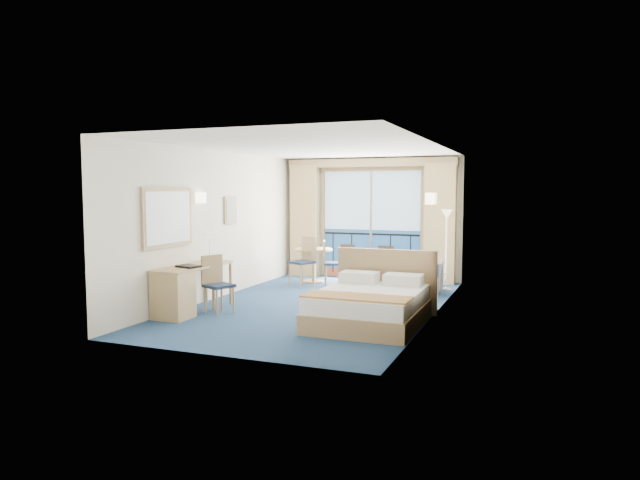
{
  "coord_description": "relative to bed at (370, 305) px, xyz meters",
  "views": [
    {
      "loc": [
        3.56,
        -9.02,
        1.98
      ],
      "look_at": [
        -0.05,
        0.2,
        1.11
      ],
      "focal_mm": 32.0,
      "sensor_mm": 36.0,
      "label": 1
    }
  ],
  "objects": [
    {
      "name": "floor",
      "position": [
        -1.23,
        1.02,
        -0.29
      ],
      "size": [
        6.5,
        6.5,
        0.0
      ],
      "primitive_type": "plane",
      "color": "navy",
      "rests_on": "ground"
    },
    {
      "name": "curtain_right",
      "position": [
        0.32,
        4.09,
        0.99
      ],
      "size": [
        0.65,
        0.22,
        2.55
      ],
      "primitive_type": "cube",
      "color": "tan",
      "rests_on": "room_walls"
    },
    {
      "name": "round_table",
      "position": [
        -2.23,
        3.28,
        0.26
      ],
      "size": [
        0.81,
        0.81,
        0.73
      ],
      "color": "#A38658",
      "rests_on": "ground"
    },
    {
      "name": "desk",
      "position": [
        -2.94,
        -0.63,
        0.13
      ],
      "size": [
        0.56,
        1.62,
        0.76
      ],
      "color": "#A38658",
      "rests_on": "ground"
    },
    {
      "name": "sconce_left",
      "position": [
        -3.17,
        0.42,
        1.56
      ],
      "size": [
        0.18,
        0.18,
        0.18
      ],
      "primitive_type": "cylinder",
      "color": "beige",
      "rests_on": "room_walls"
    },
    {
      "name": "floor_lamp",
      "position": [
        0.58,
        3.34,
        0.92
      ],
      "size": [
        0.22,
        0.22,
        1.6
      ],
      "color": "silver",
      "rests_on": "ground"
    },
    {
      "name": "mirror",
      "position": [
        -3.2,
        -0.48,
        1.26
      ],
      "size": [
        0.05,
        1.25,
        0.95
      ],
      "color": "#A38658",
      "rests_on": "room_walls"
    },
    {
      "name": "curtain_left",
      "position": [
        -2.78,
        4.09,
        0.99
      ],
      "size": [
        0.65,
        0.22,
        2.55
      ],
      "primitive_type": "cube",
      "color": "tan",
      "rests_on": "room_walls"
    },
    {
      "name": "table_chair_b",
      "position": [
        -2.26,
        2.86,
        0.29
      ],
      "size": [
        0.59,
        0.59,
        1.02
      ],
      "rotation": [
        0.0,
        0.0,
        -0.45
      ],
      "color": "#1B2840",
      "rests_on": "ground"
    },
    {
      "name": "table_chair_a",
      "position": [
        -1.82,
        3.15,
        0.23
      ],
      "size": [
        0.53,
        0.52,
        0.92
      ],
      "rotation": [
        0.0,
        0.0,
        1.96
      ],
      "color": "#1B2840",
      "rests_on": "ground"
    },
    {
      "name": "room_walls",
      "position": [
        -1.23,
        1.02,
        1.49
      ],
      "size": [
        4.04,
        6.54,
        2.72
      ],
      "color": "beige",
      "rests_on": "ground"
    },
    {
      "name": "desk_chair",
      "position": [
        -2.56,
        -0.13,
        0.24
      ],
      "size": [
        0.53,
        0.53,
        0.93
      ],
      "rotation": [
        0.0,
        0.0,
        1.17
      ],
      "color": "#1B2840",
      "rests_on": "ground"
    },
    {
      "name": "wall_print",
      "position": [
        -3.2,
        1.47,
        1.31
      ],
      "size": [
        0.04,
        0.42,
        0.52
      ],
      "color": "#A38658",
      "rests_on": "room_walls"
    },
    {
      "name": "nightstand",
      "position": [
        0.55,
        1.23,
        -0.03
      ],
      "size": [
        0.4,
        0.38,
        0.53
      ],
      "primitive_type": "cube",
      "color": "tan",
      "rests_on": "ground"
    },
    {
      "name": "bed",
      "position": [
        0.0,
        0.0,
        0.0
      ],
      "size": [
        1.64,
        1.95,
        1.03
      ],
      "color": "#A38658",
      "rests_on": "ground"
    },
    {
      "name": "folder",
      "position": [
        -2.88,
        -0.42,
        0.49
      ],
      "size": [
        0.4,
        0.34,
        0.03
      ],
      "primitive_type": "cube",
      "rotation": [
        0.0,
        0.0,
        -0.26
      ],
      "color": "black",
      "rests_on": "desk"
    },
    {
      "name": "desk_lamp",
      "position": [
        -2.95,
        0.31,
        0.84
      ],
      "size": [
        0.13,
        0.13,
        0.49
      ],
      "color": "silver",
      "rests_on": "desk"
    },
    {
      "name": "sconce_right",
      "position": [
        0.71,
        0.87,
        1.56
      ],
      "size": [
        0.18,
        0.18,
        0.18
      ],
      "primitive_type": "cylinder",
      "color": "beige",
      "rests_on": "room_walls"
    },
    {
      "name": "armchair",
      "position": [
        0.23,
        2.91,
        0.03
      ],
      "size": [
        0.76,
        0.77,
        0.64
      ],
      "primitive_type": "imported",
      "rotation": [
        0.0,
        0.0,
        3.25
      ],
      "color": "#454854",
      "rests_on": "ground"
    },
    {
      "name": "pelmet",
      "position": [
        -1.23,
        4.12,
        2.29
      ],
      "size": [
        3.8,
        0.25,
        0.18
      ],
      "primitive_type": "cube",
      "color": "#A38658",
      "rests_on": "room_walls"
    },
    {
      "name": "phone",
      "position": [
        0.54,
        1.26,
        0.27
      ],
      "size": [
        0.18,
        0.14,
        0.07
      ],
      "primitive_type": "cube",
      "rotation": [
        0.0,
        0.0,
        -0.08
      ],
      "color": "silver",
      "rests_on": "nightstand"
    },
    {
      "name": "balcony_door",
      "position": [
        -1.24,
        4.24,
        0.85
      ],
      "size": [
        2.36,
        0.03,
        2.52
      ],
      "color": "navy",
      "rests_on": "room_walls"
    }
  ]
}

